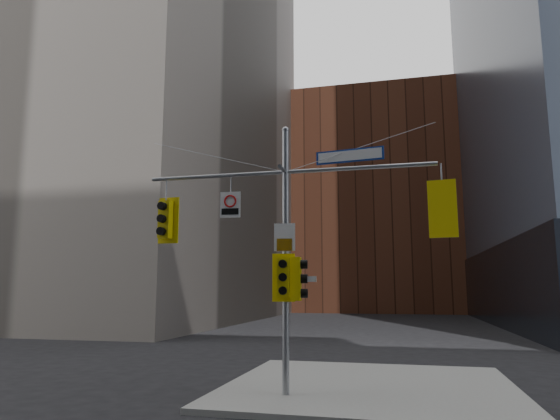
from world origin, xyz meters
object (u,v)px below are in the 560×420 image
at_px(street_sign_blade, 349,156).
at_px(traffic_light_pole_front, 283,277).
at_px(signal_assembly, 286,229).
at_px(traffic_light_west_arm, 165,220).
at_px(traffic_light_east_arm, 443,210).
at_px(regulatory_sign_arm, 230,204).
at_px(traffic_light_pole_side, 298,279).

bearing_deg(street_sign_blade, traffic_light_pole_front, -163.92).
bearing_deg(signal_assembly, traffic_light_west_arm, 179.78).
xyz_separation_m(traffic_light_east_arm, traffic_light_pole_front, (-4.08, -0.27, -1.68)).
distance_m(street_sign_blade, regulatory_sign_arm, 3.54).
bearing_deg(traffic_light_east_arm, traffic_light_pole_front, 12.16).
bearing_deg(traffic_light_west_arm, signal_assembly, 3.64).
distance_m(signal_assembly, regulatory_sign_arm, 1.75).
height_order(signal_assembly, street_sign_blade, signal_assembly).
bearing_deg(signal_assembly, traffic_light_pole_side, 2.00).
distance_m(traffic_light_east_arm, traffic_light_pole_front, 4.42).
bearing_deg(traffic_light_pole_front, traffic_light_east_arm, -6.18).
distance_m(traffic_light_west_arm, regulatory_sign_arm, 2.01).
height_order(traffic_light_east_arm, traffic_light_pole_side, traffic_light_east_arm).
bearing_deg(signal_assembly, traffic_light_pole_front, -90.22).
bearing_deg(street_sign_blade, traffic_light_east_arm, 7.28).
height_order(traffic_light_west_arm, street_sign_blade, street_sign_blade).
distance_m(signal_assembly, traffic_light_west_arm, 3.57).
height_order(traffic_light_pole_side, traffic_light_pole_front, traffic_light_pole_front).
height_order(traffic_light_pole_front, regulatory_sign_arm, regulatory_sign_arm).
relative_size(traffic_light_pole_side, street_sign_blade, 0.62).
relative_size(traffic_light_pole_side, regulatory_sign_arm, 1.57).
bearing_deg(street_sign_blade, regulatory_sign_arm, -172.24).
height_order(traffic_light_west_arm, regulatory_sign_arm, regulatory_sign_arm).
xyz_separation_m(traffic_light_west_arm, regulatory_sign_arm, (1.97, -0.03, 0.37)).
xyz_separation_m(traffic_light_west_arm, traffic_light_pole_side, (3.88, -0.00, -1.71)).
bearing_deg(traffic_light_west_arm, traffic_light_east_arm, 3.75).
relative_size(traffic_light_pole_front, street_sign_blade, 0.69).
xyz_separation_m(traffic_light_west_arm, traffic_light_east_arm, (7.63, -0.01, 0.00)).
bearing_deg(traffic_light_pole_side, traffic_light_east_arm, -95.40).
distance_m(traffic_light_east_arm, street_sign_blade, 2.79).
xyz_separation_m(signal_assembly, street_sign_blade, (1.76, 0.00, 1.93)).
relative_size(traffic_light_east_arm, traffic_light_pole_side, 1.27).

